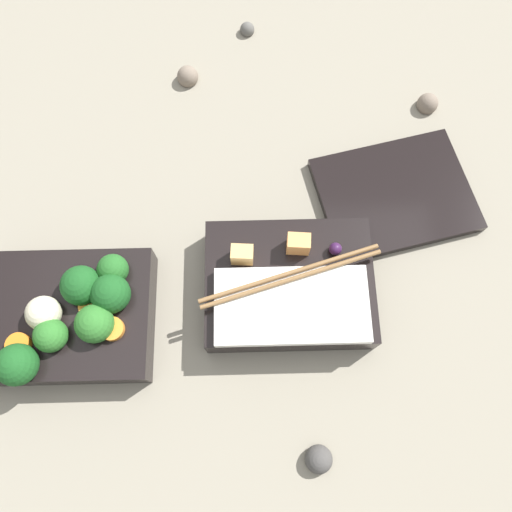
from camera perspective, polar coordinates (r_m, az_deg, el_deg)
The scene contains 8 objects.
ground_plane at distance 0.59m, azimuth -7.69°, elevation -5.96°, with size 3.00×3.00×0.00m, color gray.
bento_tray_vegetable at distance 0.59m, azimuth -20.57°, elevation -6.42°, with size 0.19×0.15×0.07m.
bento_tray_rice at distance 0.57m, azimuth 3.79°, elevation -3.52°, with size 0.20×0.15×0.07m.
bento_lid at distance 0.65m, azimuth 15.56°, elevation 6.76°, with size 0.18×0.14×0.01m, color black.
pebble_0 at distance 0.73m, azimuth 19.00°, elevation 16.13°, with size 0.03×0.03×0.03m, color #7A6B5B.
pebble_1 at distance 0.57m, azimuth 7.17°, elevation -22.05°, with size 0.03×0.03×0.03m, color #474442.
pebble_2 at distance 0.73m, azimuth -7.81°, elevation 19.65°, with size 0.03×0.03×0.03m, color #7A6B5B.
pebble_3 at distance 0.78m, azimuth -1.01°, elevation 24.46°, with size 0.02×0.02×0.02m, color #595651.
Camera 1 is at (0.08, -0.14, 0.57)m, focal length 35.00 mm.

